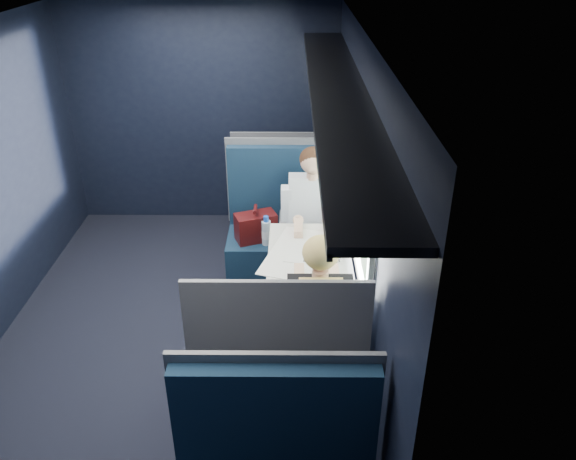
{
  "coord_description": "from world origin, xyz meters",
  "views": [
    {
      "loc": [
        0.93,
        -3.6,
        2.91
      ],
      "look_at": [
        0.9,
        0.0,
        0.95
      ],
      "focal_mm": 35.0,
      "sensor_mm": 36.0,
      "label": 1
    }
  ],
  "objects_px": {
    "woman": "(318,313)",
    "laptop": "(330,245)",
    "seat_bay_near": "(282,235)",
    "table": "(306,263)",
    "seat_bay_far": "(279,369)",
    "man": "(312,215)",
    "seat_row_front": "(284,194)",
    "bottle_small": "(342,222)",
    "cup": "(336,225)"
  },
  "relations": [
    {
      "from": "seat_bay_far",
      "to": "woman",
      "type": "height_order",
      "value": "woman"
    },
    {
      "from": "woman",
      "to": "man",
      "type": "bearing_deg",
      "value": 90.0
    },
    {
      "from": "man",
      "to": "woman",
      "type": "height_order",
      "value": "same"
    },
    {
      "from": "seat_bay_far",
      "to": "woman",
      "type": "distance_m",
      "value": 0.43
    },
    {
      "from": "table",
      "to": "seat_bay_far",
      "type": "distance_m",
      "value": 0.93
    },
    {
      "from": "seat_bay_near",
      "to": "woman",
      "type": "bearing_deg",
      "value": -80.56
    },
    {
      "from": "seat_bay_far",
      "to": "seat_row_front",
      "type": "relative_size",
      "value": 1.09
    },
    {
      "from": "seat_bay_near",
      "to": "laptop",
      "type": "distance_m",
      "value": 1.0
    },
    {
      "from": "table",
      "to": "man",
      "type": "relative_size",
      "value": 0.76
    },
    {
      "from": "table",
      "to": "man",
      "type": "bearing_deg",
      "value": 84.48
    },
    {
      "from": "seat_bay_far",
      "to": "woman",
      "type": "bearing_deg",
      "value": 33.82
    },
    {
      "from": "seat_row_front",
      "to": "woman",
      "type": "height_order",
      "value": "woman"
    },
    {
      "from": "seat_bay_near",
      "to": "man",
      "type": "bearing_deg",
      "value": -32.89
    },
    {
      "from": "seat_bay_far",
      "to": "table",
      "type": "bearing_deg",
      "value": 78.22
    },
    {
      "from": "seat_bay_near",
      "to": "man",
      "type": "xyz_separation_m",
      "value": [
        0.26,
        -0.17,
        0.3
      ]
    },
    {
      "from": "woman",
      "to": "laptop",
      "type": "bearing_deg",
      "value": 81.28
    },
    {
      "from": "seat_row_front",
      "to": "bottle_small",
      "type": "bearing_deg",
      "value": -71.74
    },
    {
      "from": "seat_row_front",
      "to": "laptop",
      "type": "bearing_deg",
      "value": -78.44
    },
    {
      "from": "man",
      "to": "laptop",
      "type": "xyz_separation_m",
      "value": [
        0.11,
        -0.67,
        0.09
      ]
    },
    {
      "from": "woman",
      "to": "bottle_small",
      "type": "distance_m",
      "value": 1.08
    },
    {
      "from": "woman",
      "to": "bottle_small",
      "type": "bearing_deg",
      "value": 77.63
    },
    {
      "from": "seat_bay_far",
      "to": "woman",
      "type": "relative_size",
      "value": 0.95
    },
    {
      "from": "seat_row_front",
      "to": "man",
      "type": "height_order",
      "value": "man"
    },
    {
      "from": "man",
      "to": "cup",
      "type": "xyz_separation_m",
      "value": [
        0.18,
        -0.31,
        0.07
      ]
    },
    {
      "from": "seat_bay_near",
      "to": "man",
      "type": "distance_m",
      "value": 0.43
    },
    {
      "from": "table",
      "to": "seat_row_front",
      "type": "bearing_deg",
      "value": 95.8
    },
    {
      "from": "seat_row_front",
      "to": "woman",
      "type": "xyz_separation_m",
      "value": [
        0.25,
        -2.5,
        0.32
      ]
    },
    {
      "from": "man",
      "to": "laptop",
      "type": "relative_size",
      "value": 3.67
    },
    {
      "from": "table",
      "to": "seat_row_front",
      "type": "height_order",
      "value": "seat_row_front"
    },
    {
      "from": "woman",
      "to": "laptop",
      "type": "distance_m",
      "value": 0.74
    },
    {
      "from": "seat_bay_far",
      "to": "bottle_small",
      "type": "height_order",
      "value": "seat_bay_far"
    },
    {
      "from": "bottle_small",
      "to": "cup",
      "type": "height_order",
      "value": "bottle_small"
    },
    {
      "from": "seat_bay_far",
      "to": "man",
      "type": "bearing_deg",
      "value": 80.97
    },
    {
      "from": "seat_bay_near",
      "to": "table",
      "type": "bearing_deg",
      "value": -77.38
    },
    {
      "from": "table",
      "to": "bottle_small",
      "type": "distance_m",
      "value": 0.49
    },
    {
      "from": "seat_bay_near",
      "to": "seat_bay_far",
      "type": "height_order",
      "value": "same"
    },
    {
      "from": "man",
      "to": "woman",
      "type": "xyz_separation_m",
      "value": [
        0.0,
        -1.41,
        0.01
      ]
    },
    {
      "from": "seat_bay_far",
      "to": "seat_row_front",
      "type": "distance_m",
      "value": 2.67
    },
    {
      "from": "table",
      "to": "cup",
      "type": "bearing_deg",
      "value": 57.19
    },
    {
      "from": "cup",
      "to": "laptop",
      "type": "bearing_deg",
      "value": -100.93
    },
    {
      "from": "seat_bay_far",
      "to": "cup",
      "type": "height_order",
      "value": "seat_bay_far"
    },
    {
      "from": "seat_bay_far",
      "to": "cup",
      "type": "bearing_deg",
      "value": 71.09
    },
    {
      "from": "table",
      "to": "seat_bay_far",
      "type": "relative_size",
      "value": 0.79
    },
    {
      "from": "laptop",
      "to": "cup",
      "type": "height_order",
      "value": "laptop"
    },
    {
      "from": "laptop",
      "to": "cup",
      "type": "distance_m",
      "value": 0.37
    },
    {
      "from": "table",
      "to": "seat_bay_near",
      "type": "xyz_separation_m",
      "value": [
        -0.19,
        0.87,
        -0.24
      ]
    },
    {
      "from": "seat_bay_near",
      "to": "seat_row_front",
      "type": "xyz_separation_m",
      "value": [
        0.01,
        0.93,
        -0.01
      ]
    },
    {
      "from": "woman",
      "to": "cup",
      "type": "bearing_deg",
      "value": 80.54
    },
    {
      "from": "seat_bay_near",
      "to": "seat_row_front",
      "type": "relative_size",
      "value": 1.09
    },
    {
      "from": "seat_bay_near",
      "to": "bottle_small",
      "type": "xyz_separation_m",
      "value": [
        0.49,
        -0.53,
        0.42
      ]
    }
  ]
}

